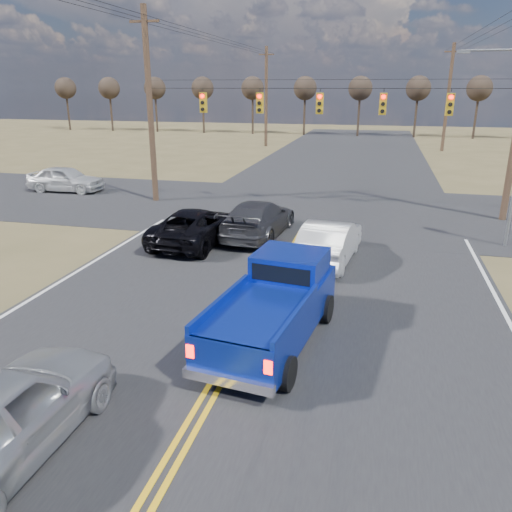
% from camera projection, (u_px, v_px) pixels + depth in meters
% --- Properties ---
extents(ground, '(160.00, 160.00, 0.00)m').
position_uv_depth(ground, '(193.00, 424.00, 9.46)').
color(ground, brown).
rests_on(ground, ground).
extents(road_main, '(14.00, 120.00, 0.02)m').
position_uv_depth(road_main, '(288.00, 258.00, 18.65)').
color(road_main, '#28282B').
rests_on(road_main, ground).
extents(road_cross, '(120.00, 12.00, 0.02)m').
position_uv_depth(road_cross, '(316.00, 209.00, 26.01)').
color(road_cross, '#28282B').
rests_on(road_cross, ground).
extents(signal_gantry, '(19.60, 4.83, 10.00)m').
position_uv_depth(signal_gantry, '(329.00, 109.00, 24.07)').
color(signal_gantry, '#473323').
rests_on(signal_gantry, ground).
extents(utility_poles, '(19.60, 58.32, 10.00)m').
position_uv_depth(utility_poles, '(317.00, 106.00, 23.41)').
color(utility_poles, '#473323').
rests_on(utility_poles, ground).
extents(treeline, '(87.00, 117.80, 7.40)m').
position_uv_depth(treeline, '(337.00, 93.00, 32.41)').
color(treeline, '#33261C').
rests_on(treeline, ground).
extents(pickup_truck, '(2.66, 5.51, 1.99)m').
position_uv_depth(pickup_truck, '(275.00, 306.00, 12.25)').
color(pickup_truck, black).
rests_on(pickup_truck, ground).
extents(black_suv, '(2.77, 5.35, 1.44)m').
position_uv_depth(black_suv, '(196.00, 226.00, 20.23)').
color(black_suv, black).
rests_on(black_suv, ground).
extents(white_car_queue, '(2.13, 4.82, 1.54)m').
position_uv_depth(white_car_queue, '(329.00, 241.00, 18.06)').
color(white_car_queue, silver).
rests_on(white_car_queue, ground).
extents(dgrey_car_queue, '(2.57, 5.42, 1.53)m').
position_uv_depth(dgrey_car_queue, '(258.00, 219.00, 21.16)').
color(dgrey_car_queue, '#35353B').
rests_on(dgrey_car_queue, ground).
extents(cross_car_west, '(1.97, 4.61, 1.55)m').
position_uv_depth(cross_car_west, '(65.00, 179.00, 30.21)').
color(cross_car_west, silver).
rests_on(cross_car_west, ground).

